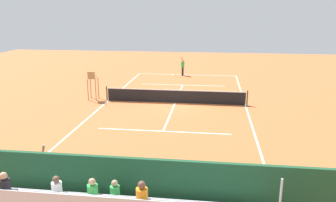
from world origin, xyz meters
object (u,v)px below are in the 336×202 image
at_px(tennis_player, 183,66).
at_px(courtside_bench, 179,190).
at_px(umpire_chair, 92,82).
at_px(equipment_bag, 133,198).
at_px(tennis_net, 175,96).
at_px(tennis_racket, 173,75).
at_px(line_judge, 40,170).
at_px(tennis_ball_near, 188,83).

bearing_deg(tennis_player, courtside_bench, 94.84).
bearing_deg(umpire_chair, equipment_bag, 114.66).
xyz_separation_m(tennis_net, umpire_chair, (6.20, -0.11, 0.81)).
height_order(umpire_chair, tennis_racket, umpire_chair).
bearing_deg(courtside_bench, line_judge, 0.77).
bearing_deg(equipment_bag, tennis_ball_near, -91.15).
bearing_deg(line_judge, courtside_bench, -179.23).
bearing_deg(tennis_net, tennis_player, -87.75).
bearing_deg(courtside_bench, umpire_chair, -59.76).
distance_m(tennis_net, tennis_player, 10.60).
relative_size(tennis_ball_near, line_judge, 0.03).
relative_size(equipment_bag, tennis_ball_near, 13.64).
bearing_deg(courtside_bench, tennis_racket, -82.91).
height_order(tennis_racket, tennis_ball_near, tennis_ball_near).
xyz_separation_m(equipment_bag, tennis_racket, (1.37, -24.02, -0.16)).
height_order(tennis_net, equipment_bag, tennis_net).
xyz_separation_m(courtside_bench, equipment_bag, (1.60, 0.13, -0.38)).
bearing_deg(courtside_bench, tennis_net, -83.11).
bearing_deg(tennis_player, line_judge, 82.90).
height_order(umpire_chair, courtside_bench, umpire_chair).
height_order(umpire_chair, line_judge, umpire_chair).
bearing_deg(umpire_chair, courtside_bench, 120.24).
distance_m(tennis_net, tennis_ball_near, 6.80).
relative_size(courtside_bench, equipment_bag, 2.00).
height_order(tennis_net, tennis_racket, tennis_net).
relative_size(tennis_player, line_judge, 1.00).
bearing_deg(umpire_chair, tennis_racket, -114.69).
xyz_separation_m(equipment_bag, tennis_ball_near, (-0.41, -20.17, -0.15)).
bearing_deg(equipment_bag, courtside_bench, -175.41).
bearing_deg(tennis_racket, line_judge, 85.16).
bearing_deg(tennis_ball_near, line_judge, 79.29).
distance_m(tennis_net, line_judge, 13.77).
bearing_deg(tennis_ball_near, umpire_chair, 45.21).
height_order(courtside_bench, tennis_ball_near, courtside_bench).
bearing_deg(line_judge, tennis_racket, -94.84).
xyz_separation_m(tennis_racket, line_judge, (2.03, 23.96, 1.00)).
relative_size(equipment_bag, line_judge, 0.47).
xyz_separation_m(tennis_net, tennis_racket, (1.37, -10.62, -0.49)).
relative_size(equipment_bag, tennis_racket, 1.73).
distance_m(equipment_bag, line_judge, 3.50).
relative_size(courtside_bench, tennis_player, 0.93).
height_order(equipment_bag, tennis_player, tennis_player).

